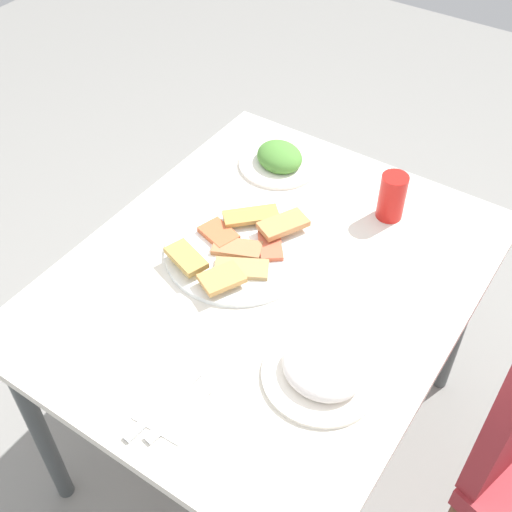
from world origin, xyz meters
TOP-DOWN VIEW (x-y plane):
  - ground_plane at (0.00, 0.00)m, footprint 6.00×6.00m
  - dining_table at (0.00, 0.00)m, footprint 1.05×0.86m
  - pide_platter at (-0.02, -0.10)m, footprint 0.35×0.35m
  - salad_plate_greens at (-0.36, -0.20)m, footprint 0.22×0.22m
  - salad_plate_rice at (0.17, 0.24)m, footprint 0.24×0.24m
  - soda_can at (-0.34, 0.14)m, footprint 0.09×0.09m
  - paper_napkin at (0.40, 0.04)m, footprint 0.12×0.12m
  - fork at (0.40, 0.02)m, footprint 0.20×0.04m
  - spoon at (0.40, 0.06)m, footprint 0.16×0.05m

SIDE VIEW (x-z plane):
  - ground_plane at x=0.00m, z-range 0.00..0.00m
  - dining_table at x=0.00m, z-range 0.27..0.98m
  - paper_napkin at x=0.40m, z-range 0.70..0.71m
  - fork at x=0.40m, z-range 0.71..0.71m
  - spoon at x=0.40m, z-range 0.71..0.71m
  - pide_platter at x=-0.02m, z-range 0.69..0.74m
  - salad_plate_greens at x=-0.36m, z-range 0.69..0.76m
  - salad_plate_rice at x=0.17m, z-range 0.69..0.75m
  - soda_can at x=-0.34m, z-range 0.70..0.82m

